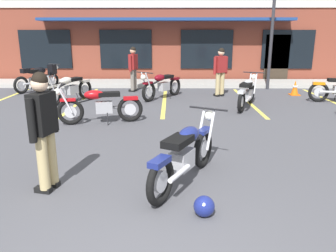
# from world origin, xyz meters

# --- Properties ---
(ground_plane) EXTENTS (80.00, 80.00, 0.00)m
(ground_plane) POSITION_xyz_m (0.00, 3.83, 0.00)
(ground_plane) COLOR #47474C
(sidewalk_kerb) EXTENTS (22.00, 1.80, 0.14)m
(sidewalk_kerb) POSITION_xyz_m (0.00, 11.87, 0.07)
(sidewalk_kerb) COLOR #A8A59E
(sidewalk_kerb) RESTS_ON ground_plane
(brick_storefront_building) EXTENTS (18.19, 7.11, 3.53)m
(brick_storefront_building) POSITION_xyz_m (0.00, 16.01, 1.77)
(brick_storefront_building) COLOR brown
(brick_storefront_building) RESTS_ON ground_plane
(painted_stall_lines) EXTENTS (11.08, 4.80, 0.01)m
(painted_stall_lines) POSITION_xyz_m (0.00, 8.27, 0.00)
(painted_stall_lines) COLOR #DBCC4C
(painted_stall_lines) RESTS_ON ground_plane
(motorcycle_foreground_classic) EXTENTS (1.24, 1.93, 0.98)m
(motorcycle_foreground_classic) POSITION_xyz_m (0.43, 2.05, 0.46)
(motorcycle_foreground_classic) COLOR black
(motorcycle_foreground_classic) RESTS_ON ground_plane
(motorcycle_red_sportbike) EXTENTS (2.08, 0.85, 0.98)m
(motorcycle_red_sportbike) POSITION_xyz_m (-1.53, 5.47, 0.46)
(motorcycle_red_sportbike) COLOR black
(motorcycle_red_sportbike) RESTS_ON ground_plane
(motorcycle_silver_naked) EXTENTS (1.19, 1.95, 0.98)m
(motorcycle_silver_naked) POSITION_xyz_m (-3.03, 8.03, 0.46)
(motorcycle_silver_naked) COLOR black
(motorcycle_silver_naked) RESTS_ON ground_plane
(motorcycle_blue_standard) EXTENTS (1.46, 1.80, 0.98)m
(motorcycle_blue_standard) POSITION_xyz_m (-0.09, 8.74, 0.46)
(motorcycle_blue_standard) COLOR black
(motorcycle_blue_standard) RESTS_ON ground_plane
(motorcycle_green_cafe_racer) EXTENTS (1.13, 1.98, 0.98)m
(motorcycle_green_cafe_racer) POSITION_xyz_m (2.48, 7.30, 0.46)
(motorcycle_green_cafe_racer) COLOR black
(motorcycle_green_cafe_racer) RESTS_ON ground_plane
(motorcycle_cream_vintage) EXTENTS (1.29, 1.90, 0.98)m
(motorcycle_cream_vintage) POSITION_xyz_m (-4.86, 10.34, 0.53)
(motorcycle_cream_vintage) COLOR black
(motorcycle_cream_vintage) RESTS_ON ground_plane
(person_in_black_shirt) EXTENTS (0.34, 0.61, 1.68)m
(person_in_black_shirt) POSITION_xyz_m (-1.51, 1.80, 0.95)
(person_in_black_shirt) COLOR black
(person_in_black_shirt) RESTS_ON ground_plane
(person_in_shorts_foreground) EXTENTS (0.36, 0.60, 1.68)m
(person_in_shorts_foreground) POSITION_xyz_m (-1.21, 10.17, 0.95)
(person_in_shorts_foreground) COLOR black
(person_in_shorts_foreground) RESTS_ON ground_plane
(person_by_back_row) EXTENTS (0.57, 0.41, 1.68)m
(person_by_back_row) POSITION_xyz_m (1.94, 9.18, 0.95)
(person_by_back_row) COLOR black
(person_by_back_row) RESTS_ON ground_plane
(helmet_on_pavement) EXTENTS (0.26, 0.26, 0.26)m
(helmet_on_pavement) POSITION_xyz_m (0.63, 1.11, 0.13)
(helmet_on_pavement) COLOR navy
(helmet_on_pavement) RESTS_ON ground_plane
(traffic_cone) EXTENTS (0.34, 0.34, 0.53)m
(traffic_cone) POSITION_xyz_m (4.68, 9.45, 0.26)
(traffic_cone) COLOR orange
(traffic_cone) RESTS_ON ground_plane
(parking_lot_lamp_post) EXTENTS (0.24, 0.76, 4.63)m
(parking_lot_lamp_post) POSITION_xyz_m (4.07, 10.65, 3.03)
(parking_lot_lamp_post) COLOR #2D2D33
(parking_lot_lamp_post) RESTS_ON ground_plane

